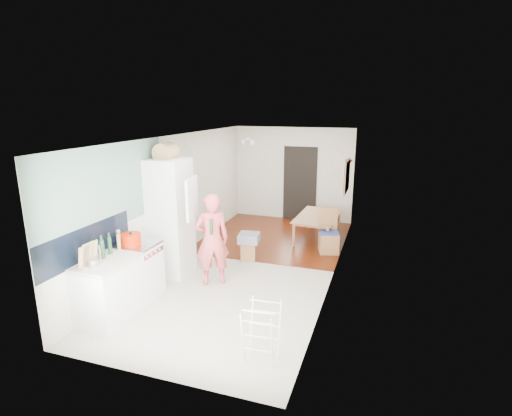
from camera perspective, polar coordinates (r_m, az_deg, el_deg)
The scene contains 32 objects.
room_shell at distance 7.54m, azimuth -0.81°, elevation 0.58°, with size 3.20×7.00×2.50m, color white, non-canonical shape.
floor at distance 7.94m, azimuth -0.78°, elevation -8.21°, with size 3.20×7.00×0.01m, color #B9B09E.
wood_floor_overlay at distance 9.59m, azimuth 2.86°, elevation -4.10°, with size 3.20×3.30×0.01m, color #5F2508.
sage_wall_panel at distance 6.45m, azimuth -20.42°, elevation 2.72°, with size 0.02×3.00×1.30m, color slate.
tile_splashback at distance 6.22m, azimuth -22.95°, elevation -4.64°, with size 0.02×1.90×0.50m, color black.
doorway_recess at distance 10.82m, azimuth 6.29°, elevation 3.44°, with size 0.90×0.04×2.00m, color black.
base_cabinet at distance 6.30m, azimuth -20.30°, elevation -11.18°, with size 0.60×0.90×0.86m, color white.
worktop at distance 6.13m, azimuth -20.68°, elevation -7.29°, with size 0.62×0.92×0.06m, color beige.
range_cooker at distance 6.84m, azimuth -16.40°, elevation -8.69°, with size 0.60×0.60×0.88m, color white.
cooker_top at distance 6.68m, azimuth -16.68°, elevation -5.05°, with size 0.60×0.60×0.04m, color #B3B3B5.
fridge_housing at distance 7.42m, azimuth -12.12°, elevation -1.37°, with size 0.66×0.66×2.15m, color white.
fridge_door at distance 6.76m, azimuth -9.15°, elevation 1.37°, with size 0.56×0.04×0.70m, color white.
fridge_interior at distance 7.16m, azimuth -10.18°, elevation 2.06°, with size 0.02×0.52×0.66m, color white.
pinboard at distance 8.98m, azimuth 12.87°, elevation 4.44°, with size 0.03×0.90×0.70m, color #AA7E5D.
pinboard_frame at distance 8.98m, azimuth 12.77°, elevation 4.45°, with size 0.01×0.94×0.74m, color brown.
wall_sconce at distance 9.59m, azimuth 13.10°, elevation 6.27°, with size 0.18×0.18×0.16m, color maroon.
person at distance 6.90m, azimuth -6.32°, elevation -3.33°, with size 0.70×0.46×1.92m, color #E25255.
dining_table at distance 9.47m, azimuth 8.96°, elevation -3.00°, with size 1.38×0.77×0.49m, color brown.
dining_chair at distance 8.57m, azimuth 10.39°, elevation -3.37°, with size 0.39×0.39×0.94m, color brown, non-canonical shape.
stool at distance 8.15m, azimuth -1.13°, elevation -6.16°, with size 0.29×0.29×0.38m, color brown, non-canonical shape.
grey_drape at distance 8.06m, azimuth -1.01°, elevation -4.30°, with size 0.40×0.40×0.18m, color gray.
drying_rack at distance 5.08m, azimuth 0.79°, elevation -17.47°, with size 0.39×0.35×0.75m, color white, non-canonical shape.
bread_bin at distance 7.28m, azimuth -12.76°, elevation 7.71°, with size 0.37×0.35×0.19m, color tan, non-canonical shape.
red_casserole at distance 6.61m, azimuth -17.43°, elevation -4.27°, with size 0.32×0.32×0.19m, color red.
steel_pan at distance 5.98m, azimuth -22.19°, elevation -7.19°, with size 0.18×0.18×0.09m, color #B3B3B5.
held_bottle at distance 6.69m, azimuth -6.42°, elevation -2.72°, with size 0.06×0.06×0.27m, color #1C3F20.
bottle_a at distance 6.16m, azimuth -21.12°, elevation -5.51°, with size 0.07×0.07×0.28m, color #1C3F20.
bottle_b at distance 6.31m, azimuth -20.17°, elevation -5.03°, with size 0.06×0.06×0.26m, color #1C3F20.
bottle_c at distance 6.19m, azimuth -21.20°, elevation -5.81°, with size 0.08×0.08×0.20m, color silver.
pepper_mill_front at distance 6.56m, azimuth -19.00°, elevation -4.38°, with size 0.06×0.06×0.22m, color tan.
pepper_mill_back at distance 6.46m, azimuth -19.01°, elevation -4.82°, with size 0.05×0.05×0.19m, color tan.
chopping_boards at distance 5.94m, azimuth -22.88°, elevation -6.15°, with size 0.04×0.25×0.34m, color tan, non-canonical shape.
Camera 1 is at (2.41, -6.91, 3.07)m, focal length 28.00 mm.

